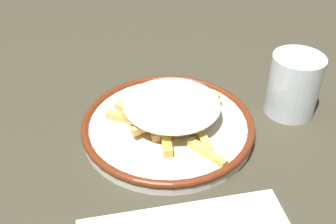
# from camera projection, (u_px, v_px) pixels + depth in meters

# --- Properties ---
(ground_plane) EXTENTS (2.60, 2.60, 0.00)m
(ground_plane) POSITION_uv_depth(u_px,v_px,m) (168.00, 131.00, 0.58)
(ground_plane) COLOR #3B3829
(plate) EXTENTS (0.25, 0.25, 0.02)m
(plate) POSITION_uv_depth(u_px,v_px,m) (168.00, 125.00, 0.57)
(plate) COLOR silver
(plate) RESTS_ON ground_plane
(fries_heap) EXTENTS (0.21, 0.20, 0.04)m
(fries_heap) POSITION_uv_depth(u_px,v_px,m) (170.00, 109.00, 0.56)
(fries_heap) COLOR #EDB85D
(fries_heap) RESTS_ON plate
(water_glass) EXTENTS (0.08, 0.08, 0.10)m
(water_glass) POSITION_uv_depth(u_px,v_px,m) (294.00, 85.00, 0.59)
(water_glass) COLOR silver
(water_glass) RESTS_ON ground_plane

